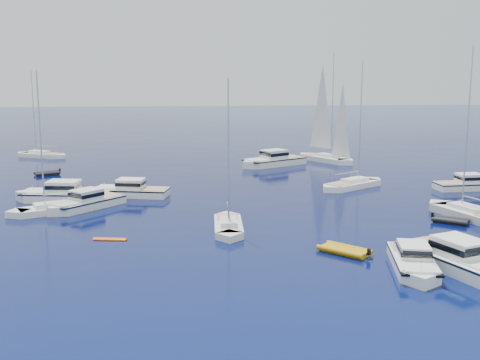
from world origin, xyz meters
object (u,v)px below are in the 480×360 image
object	(u,v)px
sailboat_fore	(228,229)
tender_yellow	(344,253)
motor_cruiser_near	(413,269)
motor_cruiser_right	(460,271)

from	to	relation	value
sailboat_fore	tender_yellow	size ratio (longest dim) A/B	3.29
motor_cruiser_near	sailboat_fore	distance (m)	16.47
motor_cruiser_right	tender_yellow	bearing A→B (deg)	-53.91
motor_cruiser_near	motor_cruiser_right	world-z (taller)	motor_cruiser_right
motor_cruiser_right	tender_yellow	xyz separation A→B (m)	(-6.82, 4.51, 0.00)
motor_cruiser_right	sailboat_fore	distance (m)	19.14
sailboat_fore	tender_yellow	distance (m)	11.03
motor_cruiser_near	motor_cruiser_right	bearing A→B (deg)	-177.31
sailboat_fore	tender_yellow	xyz separation A→B (m)	(8.13, -7.45, 0.00)
motor_cruiser_right	tender_yellow	size ratio (longest dim) A/B	2.66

